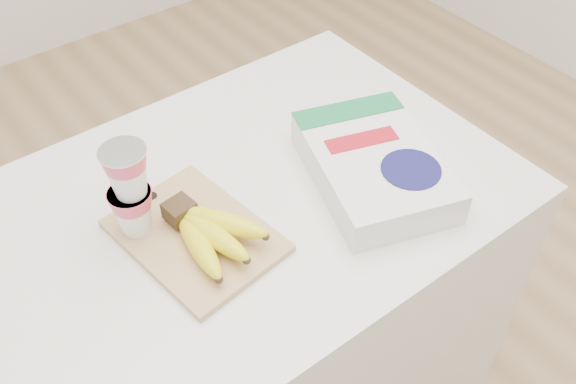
# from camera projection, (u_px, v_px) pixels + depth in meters

# --- Properties ---
(table) EXTENTS (1.05, 0.70, 0.79)m
(table) POSITION_uv_depth(u_px,v_px,m) (242.00, 323.00, 1.45)
(table) COLOR white
(table) RESTS_ON ground
(cutting_board) EXTENTS (0.24, 0.31, 0.01)m
(cutting_board) POSITION_uv_depth(u_px,v_px,m) (195.00, 236.00, 1.10)
(cutting_board) COLOR tan
(cutting_board) RESTS_ON table
(bananas) EXTENTS (0.14, 0.20, 0.06)m
(bananas) POSITION_uv_depth(u_px,v_px,m) (209.00, 232.00, 1.07)
(bananas) COLOR #382816
(bananas) RESTS_ON cutting_board
(yogurt_stack) EXTENTS (0.08, 0.08, 0.18)m
(yogurt_stack) POSITION_uv_depth(u_px,v_px,m) (129.00, 189.00, 1.04)
(yogurt_stack) COLOR white
(yogurt_stack) RESTS_ON cutting_board
(cereal_box) EXTENTS (0.30, 0.37, 0.07)m
(cereal_box) POSITION_uv_depth(u_px,v_px,m) (374.00, 166.00, 1.19)
(cereal_box) COLOR white
(cereal_box) RESTS_ON table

